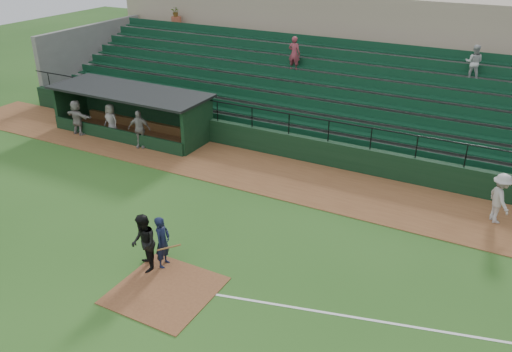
% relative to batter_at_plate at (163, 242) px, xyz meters
% --- Properties ---
extents(ground, '(90.00, 90.00, 0.00)m').
position_rel_batter_at_plate_xyz_m(ground, '(0.83, -0.08, -0.92)').
color(ground, '#29541B').
rests_on(ground, ground).
extents(warning_track, '(40.00, 4.00, 0.03)m').
position_rel_batter_at_plate_xyz_m(warning_track, '(0.83, 7.92, -0.90)').
color(warning_track, brown).
rests_on(warning_track, ground).
extents(home_plate_dirt, '(3.00, 3.00, 0.03)m').
position_rel_batter_at_plate_xyz_m(home_plate_dirt, '(0.83, -1.08, -0.90)').
color(home_plate_dirt, brown).
rests_on(home_plate_dirt, ground).
extents(foul_line, '(17.49, 4.44, 0.01)m').
position_rel_batter_at_plate_xyz_m(foul_line, '(8.83, 1.12, -0.91)').
color(foul_line, white).
rests_on(foul_line, ground).
extents(stadium_structure, '(38.00, 13.08, 6.40)m').
position_rel_batter_at_plate_xyz_m(stadium_structure, '(0.83, 16.38, 1.38)').
color(stadium_structure, black).
rests_on(stadium_structure, ground).
extents(dugout, '(8.90, 3.20, 2.42)m').
position_rel_batter_at_plate_xyz_m(dugout, '(-8.92, 9.48, 0.41)').
color(dugout, black).
rests_on(dugout, ground).
extents(batter_at_plate, '(1.07, 0.73, 1.84)m').
position_rel_batter_at_plate_xyz_m(batter_at_plate, '(0.00, 0.00, 0.00)').
color(batter_at_plate, black).
rests_on(batter_at_plate, ground).
extents(umpire, '(1.23, 1.22, 2.00)m').
position_rel_batter_at_plate_xyz_m(umpire, '(-0.41, -0.45, 0.08)').
color(umpire, black).
rests_on(umpire, ground).
extents(runner, '(1.28, 1.48, 1.98)m').
position_rel_batter_at_plate_xyz_m(runner, '(9.42, 8.23, 0.10)').
color(runner, '#ADA7A2').
rests_on(runner, warning_track).
extents(dugout_player_a, '(1.23, 0.86, 1.94)m').
position_rel_batter_at_plate_xyz_m(dugout_player_a, '(-7.27, 7.64, 0.08)').
color(dugout_player_a, gray).
rests_on(dugout_player_a, warning_track).
extents(dugout_player_b, '(0.92, 0.65, 1.78)m').
position_rel_batter_at_plate_xyz_m(dugout_player_b, '(-9.56, 8.12, 0.00)').
color(dugout_player_b, '#9B9691').
rests_on(dugout_player_b, warning_track).
extents(dugout_player_c, '(1.77, 0.65, 1.88)m').
position_rel_batter_at_plate_xyz_m(dugout_player_c, '(-11.39, 7.52, 0.05)').
color(dugout_player_c, gray).
rests_on(dugout_player_c, warning_track).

